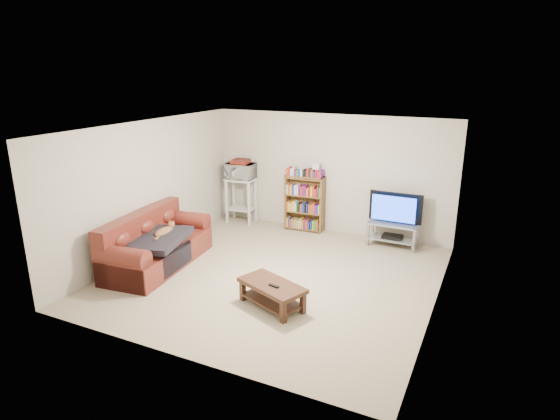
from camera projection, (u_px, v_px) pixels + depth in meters
The scene contains 19 objects.
floor at pixel (275, 276), 7.65m from camera, with size 5.00×5.00×0.00m, color tan.
ceiling at pixel (274, 128), 6.95m from camera, with size 5.00×5.00×0.00m, color white.
wall_back at pixel (329, 174), 9.46m from camera, with size 5.00×5.00×0.00m, color beige.
wall_front at pixel (175, 263), 5.14m from camera, with size 5.00×5.00×0.00m, color beige.
wall_left at pixel (149, 188), 8.33m from camera, with size 5.00×5.00×0.00m, color beige.
wall_right at pixel (442, 228), 6.27m from camera, with size 5.00×5.00×0.00m, color beige.
sofa at pixel (154, 247), 7.99m from camera, with size 1.16×2.23×0.92m.
blanket at pixel (158, 239), 7.74m from camera, with size 0.83×1.07×0.10m, color black.
cat at pixel (164, 232), 7.90m from camera, with size 0.23×0.58×0.18m, color brown, non-canonical shape.
coffee_table at pixel (272, 290), 6.60m from camera, with size 1.10×0.82×0.36m.
remote at pixel (274, 286), 6.47m from camera, with size 0.16×0.04×0.02m, color black.
tv_stand at pixel (393, 230), 8.83m from camera, with size 0.92×0.42×0.46m.
television at pixel (394, 209), 8.70m from camera, with size 0.99×0.13×0.57m, color black.
dvd_player at pixel (392, 237), 8.86m from camera, with size 0.37×0.26×0.06m, color black.
bookshelf at pixel (304, 202), 9.62m from camera, with size 0.82×0.30×1.16m.
shelf_clutter at pixel (310, 171), 9.40m from camera, with size 0.59×0.21×0.28m.
microwave_stand at pixel (241, 194), 10.15m from camera, with size 0.65×0.50×0.97m.
microwave at pixel (241, 171), 10.00m from camera, with size 0.60×0.41×0.33m, color silver.
game_boxes at pixel (240, 162), 9.94m from camera, with size 0.35×0.31×0.05m, color maroon.
Camera 1 is at (3.10, -6.28, 3.27)m, focal length 30.00 mm.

